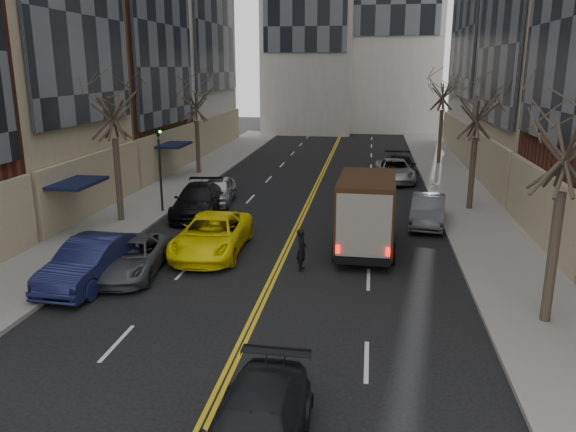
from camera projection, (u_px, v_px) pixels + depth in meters
name	position (u px, v px, depth m)	size (l,w,h in m)	color
sidewalk_left	(167.00, 191.00, 34.77)	(4.00, 66.00, 0.15)	slate
sidewalk_right	(467.00, 201.00, 32.24)	(4.00, 66.00, 0.15)	slate
tree_lf_mid	(111.00, 88.00, 26.37)	(3.20, 3.20, 8.91)	#382D23
tree_lf_far	(195.00, 89.00, 38.94)	(3.20, 3.20, 8.12)	#382D23
tree_rt_near	(572.00, 109.00, 15.32)	(3.20, 3.20, 8.71)	#382D23
tree_rt_mid	(479.00, 95.00, 28.78)	(3.20, 3.20, 8.32)	#382D23
tree_rt_far	(444.00, 77.00, 42.97)	(3.20, 3.20, 9.11)	#382D23
traffic_signal	(160.00, 161.00, 29.05)	(0.29, 0.26, 4.70)	black
ups_truck	(366.00, 213.00, 23.44)	(2.57, 6.00, 3.25)	black
taxi	(212.00, 235.00, 23.33)	(2.61, 5.67, 1.57)	yellow
pedestrian	(302.00, 250.00, 21.35)	(0.60, 0.39, 1.63)	black
parked_lf_b	(92.00, 262.00, 20.01)	(1.75, 5.01, 1.65)	#13173D
parked_lf_c	(131.00, 257.00, 21.02)	(2.21, 4.80, 1.33)	#45484C
parked_lf_d	(198.00, 200.00, 29.26)	(2.23, 5.48, 1.59)	black
parked_lf_e	(218.00, 190.00, 31.87)	(1.75, 4.35, 1.48)	#ACAEB4
parked_rt_a	(428.00, 210.00, 27.46)	(1.57, 4.50, 1.48)	#4A4C51
parked_rt_b	(395.00, 171.00, 37.99)	(2.44, 5.29, 1.47)	#AAABB2
parked_rt_c	(399.00, 167.00, 39.19)	(2.21, 5.44, 1.58)	black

